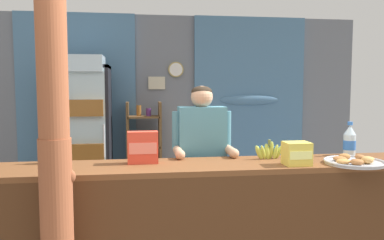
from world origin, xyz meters
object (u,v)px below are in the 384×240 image
(drink_fridge, at_px, (83,127))
(bottle_shelf_rack, at_px, (144,150))
(stall_counter, at_px, (193,219))
(snack_box_crackers, at_px, (143,147))
(plastic_lawn_chair, at_px, (276,174))
(pastry_tray, at_px, (354,161))
(shopkeeper, at_px, (202,153))
(banana_bunch, at_px, (269,151))
(snack_box_instant_noodle, at_px, (297,154))
(soda_bottle_iced_tea, at_px, (47,152))
(timber_post, at_px, (55,147))
(soda_bottle_water, at_px, (350,141))

(drink_fridge, distance_m, bottle_shelf_rack, 0.90)
(stall_counter, xyz_separation_m, snack_box_crackers, (-0.35, 0.20, 0.50))
(plastic_lawn_chair, distance_m, pastry_tray, 1.94)
(shopkeeper, relative_size, snack_box_crackers, 6.55)
(pastry_tray, xyz_separation_m, banana_bunch, (-0.56, 0.29, 0.04))
(drink_fridge, xyz_separation_m, plastic_lawn_chair, (2.38, -0.52, -0.58))
(snack_box_instant_noodle, bearing_deg, soda_bottle_iced_tea, 170.40)
(stall_counter, distance_m, bottle_shelf_rack, 2.63)
(snack_box_crackers, bearing_deg, stall_counter, -29.41)
(timber_post, bearing_deg, shopkeeper, 40.38)
(snack_box_instant_noodle, distance_m, pastry_tray, 0.44)
(shopkeeper, bearing_deg, stall_counter, -105.59)
(bottle_shelf_rack, xyz_separation_m, snack_box_instant_noodle, (1.08, -2.64, 0.38))
(stall_counter, xyz_separation_m, drink_fridge, (-1.09, 2.33, 0.45))
(plastic_lawn_chair, relative_size, snack_box_instant_noodle, 4.63)
(bottle_shelf_rack, xyz_separation_m, banana_bunch, (0.96, -2.38, 0.35))
(bottle_shelf_rack, xyz_separation_m, soda_bottle_water, (1.68, -2.31, 0.41))
(soda_bottle_iced_tea, distance_m, pastry_tray, 2.31)
(drink_fridge, bearing_deg, soda_bottle_iced_tea, -89.55)
(banana_bunch, bearing_deg, plastic_lawn_chair, 67.63)
(snack_box_crackers, relative_size, pastry_tray, 0.55)
(shopkeeper, height_order, soda_bottle_iced_tea, shopkeeper)
(snack_box_instant_noodle, bearing_deg, timber_post, -169.86)
(soda_bottle_water, xyz_separation_m, snack_box_instant_noodle, (-0.60, -0.32, -0.04))
(shopkeeper, xyz_separation_m, snack_box_instant_noodle, (0.61, -0.59, 0.08))
(plastic_lawn_chair, bearing_deg, timber_post, -135.74)
(stall_counter, bearing_deg, timber_post, -160.22)
(plastic_lawn_chair, height_order, shopkeeper, shopkeeper)
(soda_bottle_iced_tea, bearing_deg, snack_box_instant_noodle, -9.60)
(shopkeeper, bearing_deg, bottle_shelf_rack, 102.89)
(drink_fridge, xyz_separation_m, shopkeeper, (1.25, -1.76, -0.07))
(drink_fridge, relative_size, soda_bottle_water, 6.87)
(soda_bottle_water, relative_size, soda_bottle_iced_tea, 1.36)
(snack_box_instant_noodle, bearing_deg, shopkeeper, 135.90)
(shopkeeper, relative_size, banana_bunch, 6.10)
(soda_bottle_water, bearing_deg, timber_post, -164.72)
(stall_counter, height_order, banana_bunch, banana_bunch)
(bottle_shelf_rack, relative_size, pastry_tray, 3.10)
(shopkeeper, bearing_deg, snack_box_instant_noodle, -44.10)
(stall_counter, distance_m, drink_fridge, 2.61)
(stall_counter, distance_m, banana_bunch, 0.82)
(soda_bottle_iced_tea, xyz_separation_m, banana_bunch, (1.72, -0.05, -0.03))
(drink_fridge, distance_m, banana_bunch, 2.72)
(soda_bottle_iced_tea, xyz_separation_m, pastry_tray, (2.28, -0.35, -0.07))
(plastic_lawn_chair, height_order, snack_box_crackers, snack_box_crackers)
(timber_post, xyz_separation_m, banana_bunch, (1.54, 0.56, -0.15))
(stall_counter, distance_m, snack_box_crackers, 0.65)
(plastic_lawn_chair, xyz_separation_m, pastry_tray, (-0.09, -1.86, 0.53))
(pastry_tray, bearing_deg, plastic_lawn_chair, 87.29)
(timber_post, bearing_deg, banana_bunch, 19.88)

